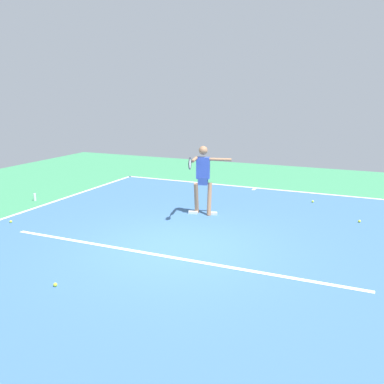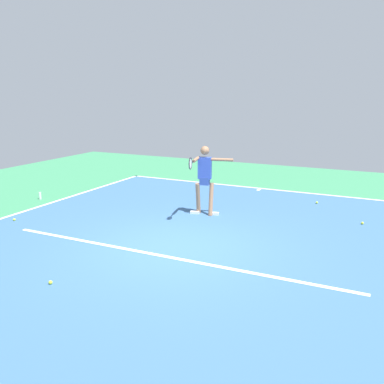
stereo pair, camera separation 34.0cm
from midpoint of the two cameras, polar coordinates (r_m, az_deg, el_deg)
The scene contains 12 objects.
ground_plane at distance 8.80m, azimuth -1.07°, elevation -7.56°, with size 22.05×22.05×0.00m, color #388456.
court_surface at distance 8.80m, azimuth -1.07°, elevation -7.55°, with size 10.14×12.38×0.00m, color #38608E.
court_line_baseline_near at distance 14.33m, azimuth 10.07°, elevation 0.50°, with size 10.14×0.10×0.01m, color white.
court_line_sideline_right at distance 11.83m, azimuth -23.35°, elevation -3.16°, with size 0.10×12.38×0.01m, color white.
court_line_service at distance 8.35m, azimuth -2.79°, elevation -8.75°, with size 7.60×0.10×0.01m, color white.
court_line_centre_mark at distance 14.14m, azimuth 9.85°, elevation 0.33°, with size 0.10×0.30×0.01m, color white.
tennis_player at distance 10.84m, azimuth 2.65°, elevation 2.31°, with size 1.11×1.29×1.84m.
tennis_ball_near_player at distance 12.75m, azimuth 17.48°, elevation -1.39°, with size 0.07×0.07×0.07m, color #C6E53D.
tennis_ball_by_sideline at distance 7.52m, azimuth -17.58°, elevation -11.74°, with size 0.07×0.07×0.07m, color #CCE033.
tennis_ball_centre_court at distance 11.39m, azimuth -22.39°, elevation -3.52°, with size 0.07×0.07×0.07m, color #C6E53D.
tennis_ball_by_baseline at distance 11.15m, azimuth 23.14°, elevation -3.94°, with size 0.07×0.07×0.07m, color #CCE033.
water_bottle at distance 13.40m, azimuth -19.42°, elevation -0.49°, with size 0.07×0.07×0.22m, color white.
Camera 2 is at (-3.87, 7.26, 3.15)m, focal length 38.92 mm.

